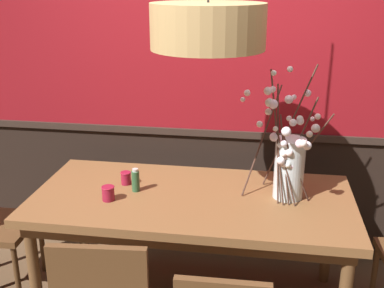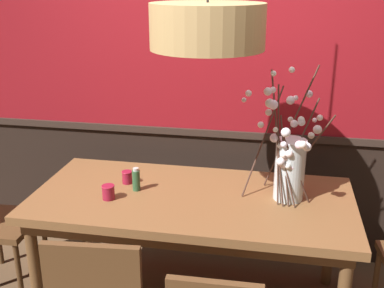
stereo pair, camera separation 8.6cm
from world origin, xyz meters
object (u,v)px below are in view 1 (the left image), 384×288
candle_holder_nearer_center (126,178)px  pendant_lamp (208,26)px  candle_holder_nearer_edge (108,193)px  chair_far_side_left (176,174)px  vase_with_blossoms (289,163)px  condiment_bottle (136,180)px  dining_table (192,208)px  chair_far_side_right (242,177)px

candle_holder_nearer_center → pendant_lamp: bearing=-18.7°
candle_holder_nearer_edge → pendant_lamp: size_ratio=0.08×
chair_far_side_left → candle_holder_nearer_center: size_ratio=11.28×
vase_with_blossoms → condiment_bottle: size_ratio=5.32×
pendant_lamp → dining_table: bearing=141.7°
dining_table → chair_far_side_right: bearing=74.1°
chair_far_side_left → dining_table: bearing=-72.9°
chair_far_side_left → vase_with_blossoms: (0.85, -0.83, 0.48)m
candle_holder_nearer_edge → condiment_bottle: bearing=50.1°
vase_with_blossoms → pendant_lamp: size_ratio=0.73×
dining_table → condiment_bottle: condiment_bottle is taller
condiment_bottle → candle_holder_nearer_edge: bearing=-129.9°
chair_far_side_left → condiment_bottle: size_ratio=6.30×
candle_holder_nearer_center → candle_holder_nearer_edge: size_ratio=0.94×
condiment_bottle → pendant_lamp: bearing=-11.5°
chair_far_side_left → pendant_lamp: size_ratio=0.86×
dining_table → condiment_bottle: (-0.36, 0.02, 0.16)m
chair_far_side_right → candle_holder_nearer_center: (-0.71, -0.80, 0.29)m
vase_with_blossoms → condiment_bottle: bearing=-175.9°
dining_table → chair_far_side_left: size_ratio=2.08×
candle_holder_nearer_center → condiment_bottle: 0.13m
dining_table → chair_far_side_right: 0.96m
chair_far_side_left → pendant_lamp: (0.38, -0.98, 1.28)m
candle_holder_nearer_edge → pendant_lamp: pendant_lamp is taller
dining_table → candle_holder_nearer_center: (-0.45, 0.11, 0.13)m
chair_far_side_right → condiment_bottle: chair_far_side_right is taller
candle_holder_nearer_center → pendant_lamp: 1.14m
chair_far_side_right → pendant_lamp: pendant_lamp is taller
candle_holder_nearer_center → pendant_lamp: pendant_lamp is taller
candle_holder_nearer_center → condiment_bottle: (0.09, -0.09, 0.03)m
chair_far_side_right → candle_holder_nearer_edge: 1.32m
chair_far_side_right → pendant_lamp: 1.62m
pendant_lamp → candle_holder_nearer_center: bearing=161.3°
vase_with_blossoms → chair_far_side_right: bearing=110.8°
vase_with_blossoms → candle_holder_nearer_edge: (-1.06, -0.22, -0.18)m
dining_table → candle_holder_nearer_center: bearing=166.4°
candle_holder_nearer_edge → condiment_bottle: (0.13, 0.15, 0.03)m
chair_far_side_right → pendant_lamp: size_ratio=0.87×
candle_holder_nearer_center → pendant_lamp: size_ratio=0.08×
candle_holder_nearer_center → candle_holder_nearer_edge: (-0.04, -0.24, 0.00)m
chair_far_side_left → vase_with_blossoms: vase_with_blossoms is taller
chair_far_side_left → candle_holder_nearer_edge: size_ratio=10.60×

